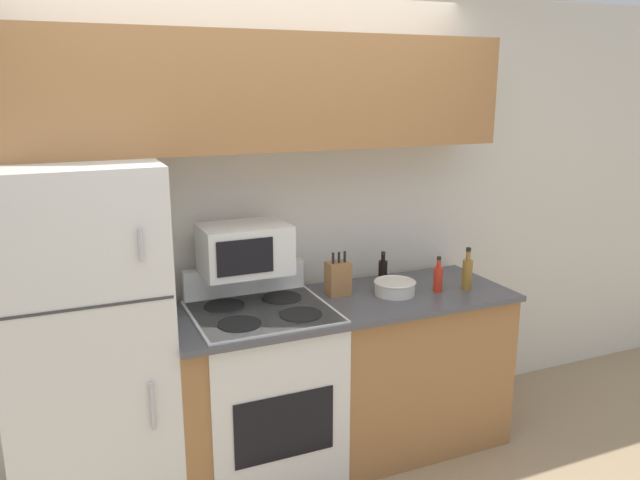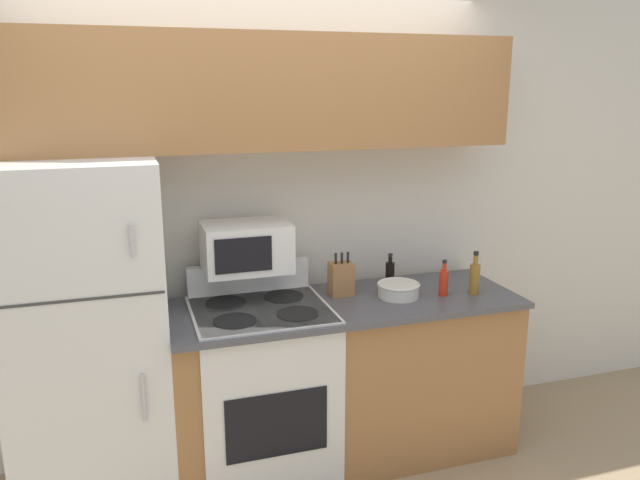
% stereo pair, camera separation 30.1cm
% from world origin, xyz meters
% --- Properties ---
extents(wall_back, '(8.00, 0.05, 2.55)m').
position_xyz_m(wall_back, '(0.00, 0.71, 1.27)').
color(wall_back, silver).
rests_on(wall_back, ground_plane).
extents(lower_cabinets, '(1.87, 0.66, 0.92)m').
position_xyz_m(lower_cabinets, '(0.36, 0.31, 0.46)').
color(lower_cabinets, '#9E6B3D').
rests_on(lower_cabinets, ground_plane).
extents(refrigerator, '(0.72, 0.70, 1.72)m').
position_xyz_m(refrigerator, '(-0.94, 0.34, 0.86)').
color(refrigerator, silver).
rests_on(refrigerator, ground_plane).
extents(upper_cabinets, '(2.59, 0.36, 0.57)m').
position_xyz_m(upper_cabinets, '(0.00, 0.51, 2.00)').
color(upper_cabinets, '#9E6B3D').
rests_on(upper_cabinets, refrigerator).
extents(stove, '(0.70, 0.64, 1.09)m').
position_xyz_m(stove, '(-0.10, 0.30, 0.48)').
color(stove, silver).
rests_on(stove, ground_plane).
extents(microwave, '(0.45, 0.31, 0.25)m').
position_xyz_m(microwave, '(-0.14, 0.45, 1.22)').
color(microwave, silver).
rests_on(microwave, stove).
extents(knife_block, '(0.12, 0.10, 0.24)m').
position_xyz_m(knife_block, '(0.37, 0.40, 1.01)').
color(knife_block, '#9E6B3D').
rests_on(knife_block, lower_cabinets).
extents(bowl, '(0.23, 0.23, 0.08)m').
position_xyz_m(bowl, '(0.65, 0.27, 0.96)').
color(bowl, silver).
rests_on(bowl, lower_cabinets).
extents(bottle_vinegar, '(0.06, 0.06, 0.24)m').
position_xyz_m(bottle_vinegar, '(1.07, 0.19, 1.01)').
color(bottle_vinegar, olive).
rests_on(bottle_vinegar, lower_cabinets).
extents(bottle_soy_sauce, '(0.05, 0.05, 0.18)m').
position_xyz_m(bottle_soy_sauce, '(0.70, 0.50, 0.99)').
color(bottle_soy_sauce, black).
rests_on(bottle_soy_sauce, lower_cabinets).
extents(bottle_hot_sauce, '(0.05, 0.05, 0.20)m').
position_xyz_m(bottle_hot_sauce, '(0.90, 0.22, 1.00)').
color(bottle_hot_sauce, red).
rests_on(bottle_hot_sauce, lower_cabinets).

